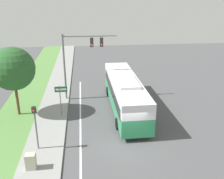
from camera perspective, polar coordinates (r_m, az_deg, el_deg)
name	(u,v)px	position (r m, az deg, el deg)	size (l,w,h in m)	color
ground_plane	(129,144)	(18.96, 3.99, -12.33)	(80.00, 80.00, 0.00)	#4C4C4F
sidewalk	(44,149)	(18.90, -15.32, -13.00)	(2.80, 80.00, 0.12)	gray
lane_divider_near	(81,147)	(18.69, -7.20, -12.97)	(0.14, 30.00, 0.01)	silver
bus	(125,91)	(23.70, 2.91, -0.44)	(2.70, 12.22, 3.30)	#2D8956
signal_gantry	(79,54)	(25.56, -7.51, 8.02)	(5.44, 0.41, 6.86)	slate
pedestrian_signal	(35,121)	(17.92, -17.13, -6.99)	(0.28, 0.34, 3.36)	slate
street_sign	(61,95)	(22.62, -11.64, -1.35)	(1.10, 0.08, 2.90)	slate
utility_cabinet	(31,161)	(16.91, -18.07, -15.35)	(0.62, 0.52, 1.04)	#B7B29E
roadside_tree	(13,69)	(23.20, -21.71, 4.40)	(3.79, 3.79, 6.22)	brown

